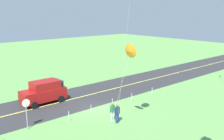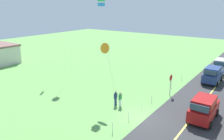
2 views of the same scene
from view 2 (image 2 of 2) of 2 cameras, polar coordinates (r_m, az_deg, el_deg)
ground_plane at (r=22.33m, az=7.57°, el=-11.88°), size 120.00×120.00×0.10m
asphalt_road at (r=21.00m, az=17.53°, el=-14.33°), size 120.00×7.00×0.00m
road_centre_stripe at (r=21.00m, az=17.53°, el=-14.32°), size 120.00×0.16×0.00m
car_suv_foreground at (r=22.86m, az=22.36°, el=-8.98°), size 4.40×2.12×2.24m
car_parked_east_far at (r=39.50m, az=26.06°, el=0.98°), size 4.40×2.12×2.24m
car_parked_east_near at (r=33.97m, az=24.24°, el=-1.07°), size 4.40×2.12×2.24m
stop_sign at (r=27.35m, az=14.73°, el=-2.69°), size 0.76×0.08×2.56m
person_adult_near at (r=24.16m, az=0.92°, el=-7.06°), size 0.58×0.22×1.60m
person_adult_companion at (r=23.89m, az=2.11°, el=-7.36°), size 0.58×0.22×1.60m
kite_red_low at (r=25.37m, az=-2.75°, el=16.84°), size 1.95×3.39×11.17m
kite_blue_mid at (r=23.23m, az=-1.74°, el=5.53°), size 0.45×2.40×6.68m
fence_post_1 at (r=19.49m, az=0.12°, el=-14.52°), size 0.05×0.05×0.90m
fence_post_2 at (r=21.41m, az=4.29°, el=-11.56°), size 0.05×0.05×0.90m
fence_post_3 at (r=23.39m, az=7.58°, el=-9.14°), size 0.05×0.05×0.90m
fence_post_4 at (r=25.29m, az=10.08°, el=-7.25°), size 0.05×0.05×0.90m
fence_post_5 at (r=30.28m, az=14.88°, el=-3.56°), size 0.05×0.05×0.90m
fence_post_6 at (r=33.82m, az=17.30°, el=-1.67°), size 0.05×0.05×0.90m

